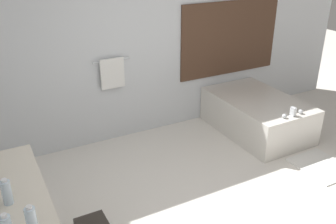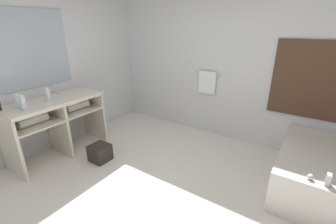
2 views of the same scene
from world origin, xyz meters
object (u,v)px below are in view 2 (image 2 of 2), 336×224
at_px(waste_bin, 100,153).
at_px(water_bottle_1, 24,103).
at_px(bathtub, 322,171).
at_px(water_bottle_3, 48,95).
at_px(water_bottle_2, 19,102).

bearing_deg(waste_bin, water_bottle_1, -128.46).
xyz_separation_m(bathtub, water_bottle_1, (-3.33, -1.73, 0.73)).
xyz_separation_m(water_bottle_1, water_bottle_3, (-0.10, 0.38, -0.00)).
bearing_deg(water_bottle_3, waste_bin, 24.65).
distance_m(water_bottle_1, water_bottle_2, 0.14).
distance_m(bathtub, water_bottle_3, 3.76).
xyz_separation_m(water_bottle_1, water_bottle_2, (-0.14, 0.01, -0.01)).
height_order(water_bottle_1, waste_bin, water_bottle_1).
relative_size(bathtub, water_bottle_2, 7.69).
relative_size(water_bottle_3, waste_bin, 0.73).
xyz_separation_m(bathtub, water_bottle_2, (-3.47, -1.73, 0.72)).
bearing_deg(waste_bin, water_bottle_3, -155.35).
height_order(bathtub, water_bottle_2, water_bottle_2).
bearing_deg(waste_bin, water_bottle_2, -135.54).
bearing_deg(water_bottle_3, water_bottle_1, -75.12).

